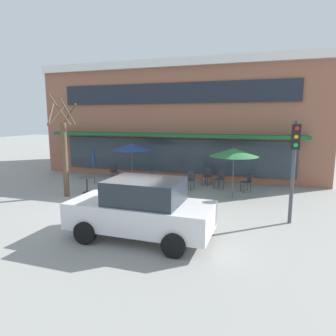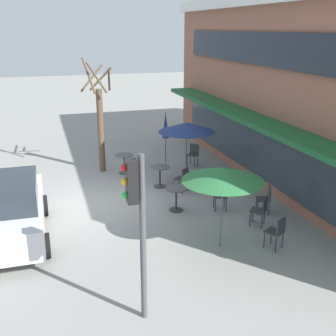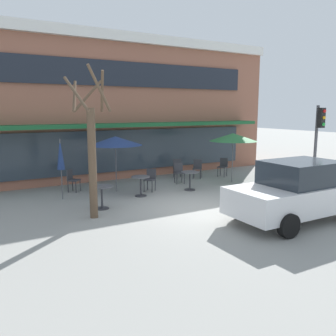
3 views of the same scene
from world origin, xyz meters
name	(u,v)px [view 3 (image 3 of 3)]	position (x,y,z in m)	size (l,w,h in m)	color
ground_plane	(197,209)	(0.00, 0.00, 0.00)	(80.00, 80.00, 0.00)	gray
building_facade	(95,107)	(0.00, 9.96, 3.34)	(16.76, 9.10, 6.68)	#935B47
cafe_table_near_wall	(102,194)	(-2.71, 1.58, 0.52)	(0.70, 0.70, 0.76)	#333338
cafe_table_streetside	(141,183)	(-0.85, 2.51, 0.52)	(0.70, 0.70, 0.76)	#333338
cafe_table_by_tree	(190,178)	(1.31, 2.42, 0.52)	(0.70, 0.70, 0.76)	#333338
patio_umbrella_green_folded	(61,155)	(-3.52, 3.52, 1.63)	(0.28, 0.28, 2.20)	#4C4C51
patio_umbrella_cream_folded	(115,141)	(-1.35, 3.69, 2.02)	(2.10, 2.10, 2.20)	#4C4C51
patio_umbrella_corner_open	(233,137)	(3.85, 2.81, 2.02)	(2.10, 2.10, 2.20)	#4C4C51
cafe_chair_0	(197,167)	(3.06, 4.40, 0.53)	(0.56, 0.56, 0.89)	#333338
cafe_chair_1	(179,171)	(1.68, 3.84, 0.53)	(0.49, 0.49, 0.89)	#333338
cafe_chair_2	(72,179)	(-2.87, 4.54, 0.53)	(0.57, 0.57, 0.89)	#333338
cafe_chair_3	(178,167)	(2.32, 4.99, 0.53)	(0.52, 0.52, 0.89)	#333338
cafe_chair_4	(223,166)	(4.40, 4.14, 0.53)	(0.54, 0.54, 0.89)	#333338
cafe_chair_5	(150,178)	(-0.12, 3.12, 0.53)	(0.56, 0.56, 0.89)	#333338
parked_sedan	(298,191)	(1.81, -2.48, 0.88)	(4.22, 2.05, 1.76)	silver
street_tree	(92,151)	(-3.26, 0.79, 2.01)	(1.25, 1.27, 4.45)	brown
traffic_light_pole	(318,133)	(6.02, 0.12, 2.30)	(0.26, 0.43, 3.40)	#47474C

